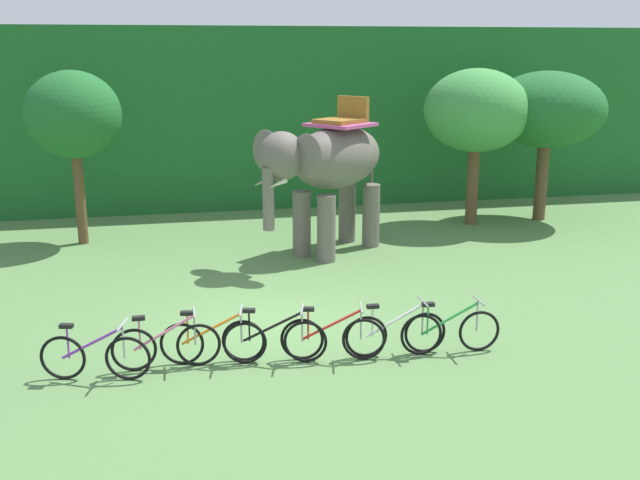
{
  "coord_description": "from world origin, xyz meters",
  "views": [
    {
      "loc": [
        -1.75,
        -12.53,
        4.94
      ],
      "look_at": [
        1.09,
        1.0,
        1.3
      ],
      "focal_mm": 41.24,
      "sensor_mm": 36.0,
      "label": 1
    }
  ],
  "objects_px": {
    "tree_center_left": "(547,110)",
    "bike_orange": "(213,342)",
    "bike_pink": "(166,346)",
    "bike_green": "(450,331)",
    "tree_right": "(73,116)",
    "bike_purple": "(95,356)",
    "bike_black": "(274,339)",
    "tree_center": "(476,111)",
    "bike_white": "(396,333)",
    "elephant": "(329,165)",
    "bike_red": "(333,337)"
  },
  "relations": [
    {
      "from": "bike_white",
      "to": "bike_purple",
      "type": "bearing_deg",
      "value": 179.55
    },
    {
      "from": "tree_right",
      "to": "bike_purple",
      "type": "bearing_deg",
      "value": -83.3
    },
    {
      "from": "bike_purple",
      "to": "bike_black",
      "type": "bearing_deg",
      "value": 1.99
    },
    {
      "from": "elephant",
      "to": "bike_green",
      "type": "height_order",
      "value": "elephant"
    },
    {
      "from": "bike_black",
      "to": "bike_white",
      "type": "height_order",
      "value": "same"
    },
    {
      "from": "bike_pink",
      "to": "bike_green",
      "type": "height_order",
      "value": "same"
    },
    {
      "from": "tree_center_left",
      "to": "bike_green",
      "type": "distance_m",
      "value": 11.08
    },
    {
      "from": "tree_center_left",
      "to": "bike_orange",
      "type": "height_order",
      "value": "tree_center_left"
    },
    {
      "from": "elephant",
      "to": "bike_red",
      "type": "xyz_separation_m",
      "value": [
        -1.32,
        -6.24,
        -1.82
      ]
    },
    {
      "from": "bike_purple",
      "to": "bike_black",
      "type": "xyz_separation_m",
      "value": [
        2.77,
        0.1,
        0.0
      ]
    },
    {
      "from": "bike_purple",
      "to": "bike_white",
      "type": "bearing_deg",
      "value": -0.45
    },
    {
      "from": "bike_black",
      "to": "bike_white",
      "type": "xyz_separation_m",
      "value": [
        2.0,
        -0.13,
        0.0
      ]
    },
    {
      "from": "tree_center",
      "to": "bike_white",
      "type": "xyz_separation_m",
      "value": [
        -4.96,
        -8.5,
        -2.82
      ]
    },
    {
      "from": "bike_red",
      "to": "bike_green",
      "type": "height_order",
      "value": "same"
    },
    {
      "from": "bike_orange",
      "to": "bike_green",
      "type": "distance_m",
      "value": 3.89
    },
    {
      "from": "tree_right",
      "to": "tree_center_left",
      "type": "xyz_separation_m",
      "value": [
        12.92,
        0.08,
        -0.09
      ]
    },
    {
      "from": "tree_center_left",
      "to": "bike_black",
      "type": "distance_m",
      "value": 12.78
    },
    {
      "from": "bike_purple",
      "to": "bike_pink",
      "type": "xyz_separation_m",
      "value": [
        1.07,
        0.2,
        0.0
      ]
    },
    {
      "from": "tree_center",
      "to": "bike_red",
      "type": "relative_size",
      "value": 2.6
    },
    {
      "from": "bike_purple",
      "to": "bike_white",
      "type": "xyz_separation_m",
      "value": [
        4.77,
        -0.04,
        0.0
      ]
    },
    {
      "from": "elephant",
      "to": "bike_orange",
      "type": "relative_size",
      "value": 2.29
    },
    {
      "from": "tree_center",
      "to": "bike_green",
      "type": "distance_m",
      "value": 9.93
    },
    {
      "from": "bike_green",
      "to": "bike_black",
      "type": "bearing_deg",
      "value": 175.21
    },
    {
      "from": "bike_green",
      "to": "tree_center_left",
      "type": "bearing_deg",
      "value": 54.39
    },
    {
      "from": "elephant",
      "to": "bike_purple",
      "type": "distance_m",
      "value": 8.2
    },
    {
      "from": "tree_right",
      "to": "tree_center",
      "type": "relative_size",
      "value": 1.0
    },
    {
      "from": "bike_green",
      "to": "bike_pink",
      "type": "bearing_deg",
      "value": 175.7
    },
    {
      "from": "elephant",
      "to": "bike_white",
      "type": "distance_m",
      "value": 6.52
    },
    {
      "from": "tree_center",
      "to": "bike_white",
      "type": "height_order",
      "value": "tree_center"
    },
    {
      "from": "tree_center_left",
      "to": "bike_orange",
      "type": "relative_size",
      "value": 2.54
    },
    {
      "from": "tree_center_left",
      "to": "bike_white",
      "type": "xyz_separation_m",
      "value": [
        -7.15,
        -8.6,
        -2.81
      ]
    },
    {
      "from": "elephant",
      "to": "bike_purple",
      "type": "relative_size",
      "value": 2.31
    },
    {
      "from": "bike_pink",
      "to": "bike_green",
      "type": "bearing_deg",
      "value": -4.3
    },
    {
      "from": "tree_center_left",
      "to": "bike_pink",
      "type": "distance_m",
      "value": 13.99
    },
    {
      "from": "bike_red",
      "to": "bike_green",
      "type": "distance_m",
      "value": 1.97
    },
    {
      "from": "bike_orange",
      "to": "bike_red",
      "type": "distance_m",
      "value": 1.92
    },
    {
      "from": "tree_center",
      "to": "bike_purple",
      "type": "relative_size",
      "value": 2.61
    },
    {
      "from": "bike_orange",
      "to": "bike_green",
      "type": "xyz_separation_m",
      "value": [
        3.88,
        -0.36,
        0.0
      ]
    },
    {
      "from": "tree_center_left",
      "to": "bike_purple",
      "type": "xyz_separation_m",
      "value": [
        -11.92,
        -8.57,
        -2.81
      ]
    },
    {
      "from": "tree_right",
      "to": "elephant",
      "type": "height_order",
      "value": "tree_right"
    },
    {
      "from": "tree_right",
      "to": "bike_purple",
      "type": "distance_m",
      "value": 9.02
    },
    {
      "from": "elephant",
      "to": "bike_purple",
      "type": "xyz_separation_m",
      "value": [
        -5.03,
        -6.22,
        -1.82
      ]
    },
    {
      "from": "tree_right",
      "to": "tree_center_left",
      "type": "relative_size",
      "value": 1.02
    },
    {
      "from": "bike_orange",
      "to": "bike_black",
      "type": "relative_size",
      "value": 1.01
    },
    {
      "from": "tree_center",
      "to": "tree_center_left",
      "type": "distance_m",
      "value": 2.2
    },
    {
      "from": "bike_black",
      "to": "bike_white",
      "type": "bearing_deg",
      "value": -3.83
    },
    {
      "from": "bike_white",
      "to": "tree_center_left",
      "type": "bearing_deg",
      "value": 50.27
    },
    {
      "from": "bike_orange",
      "to": "bike_black",
      "type": "bearing_deg",
      "value": -6.75
    },
    {
      "from": "bike_pink",
      "to": "bike_orange",
      "type": "height_order",
      "value": "same"
    },
    {
      "from": "bike_black",
      "to": "bike_green",
      "type": "height_order",
      "value": "same"
    }
  ]
}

